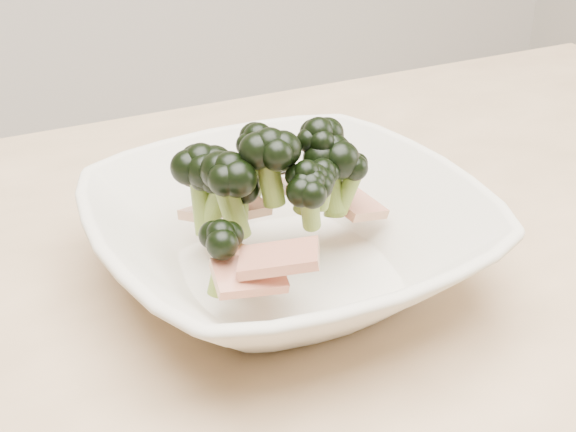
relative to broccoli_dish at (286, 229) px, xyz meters
name	(u,v)px	position (x,y,z in m)	size (l,w,h in m)	color
broccoli_dish	(286,229)	(0.00, 0.00, 0.00)	(0.28, 0.28, 0.12)	beige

